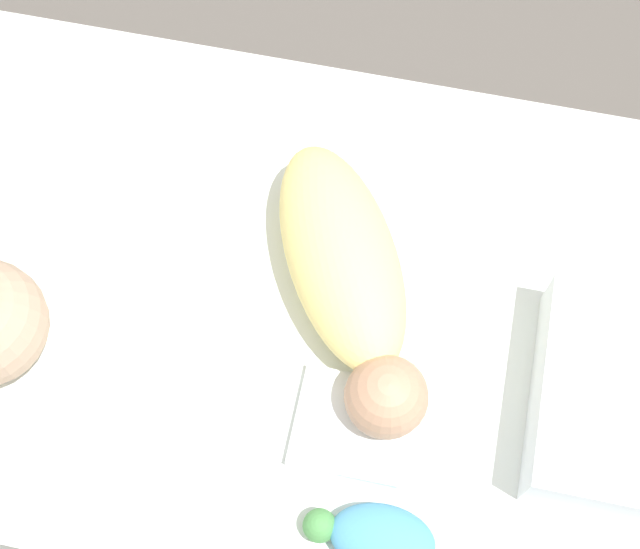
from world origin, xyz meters
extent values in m
plane|color=#514C47|center=(0.00, 0.00, 0.00)|extent=(12.00, 12.00, 0.00)
cube|color=white|center=(0.00, 0.00, 0.09)|extent=(1.57, 0.98, 0.17)
cube|color=white|center=(-0.13, 0.20, 0.18)|extent=(0.18, 0.17, 0.02)
ellipsoid|color=#EFDB7F|center=(-0.06, -0.06, 0.25)|extent=(0.36, 0.46, 0.15)
sphere|color=tan|center=(-0.18, 0.16, 0.24)|extent=(0.13, 0.13, 0.13)
ellipsoid|color=#4C99C6|center=(-0.21, 0.37, 0.20)|extent=(0.16, 0.10, 0.06)
sphere|color=#4C934C|center=(-0.11, 0.37, 0.20)|extent=(0.05, 0.05, 0.05)
camera|label=1|loc=(-0.15, 0.57, 1.59)|focal=50.00mm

